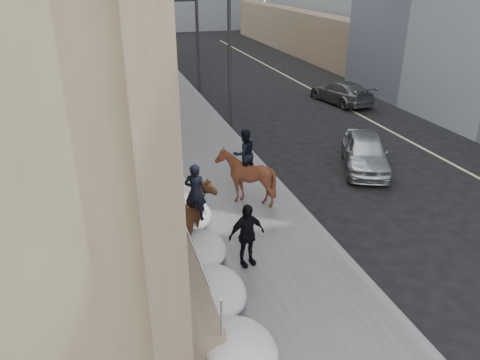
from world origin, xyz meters
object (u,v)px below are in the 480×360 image
mounted_horse_right (245,173)px  pedestrian (247,235)px  car_silver (365,152)px  mounted_horse_left (195,217)px  car_grey (341,92)px

mounted_horse_right → pedestrian: 3.83m
mounted_horse_right → car_silver: size_ratio=0.61×
mounted_horse_left → car_silver: bearing=-128.2°
car_silver → car_grey: size_ratio=0.92×
pedestrian → car_silver: bearing=26.8°
mounted_horse_left → car_silver: (7.99, 4.04, -0.38)m
mounted_horse_left → car_grey: 18.24m
car_silver → car_grey: (4.03, 9.67, -0.05)m
mounted_horse_left → mounted_horse_right: size_ratio=0.98×
car_silver → pedestrian: bearing=-117.9°
mounted_horse_left → car_grey: mounted_horse_left is taller
pedestrian → mounted_horse_right: bearing=62.1°
mounted_horse_right → pedestrian: (-1.11, -3.66, -0.16)m
car_silver → car_grey: 10.47m
mounted_horse_left → car_silver: mounted_horse_left is taller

